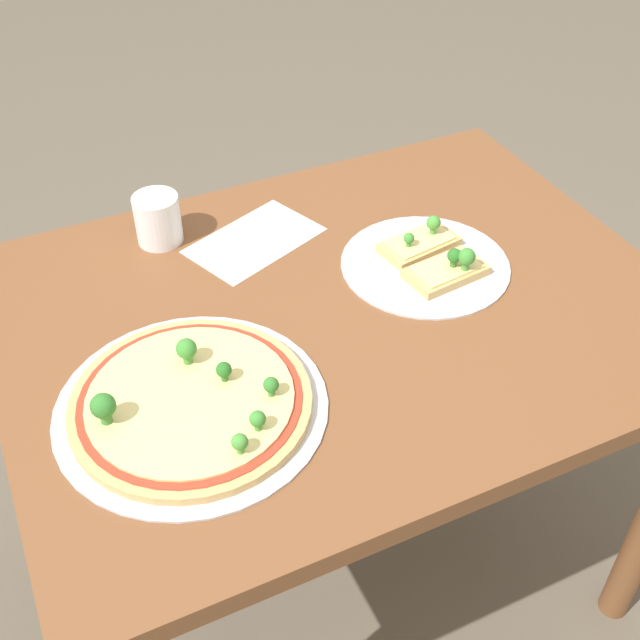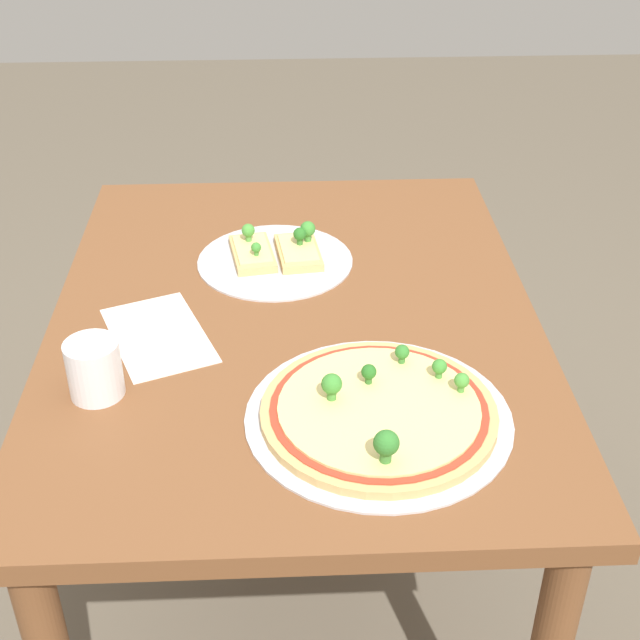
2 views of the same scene
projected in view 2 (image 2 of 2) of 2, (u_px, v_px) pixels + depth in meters
ground_plane at (300, 601)px, 1.95m from camera, size 8.00×8.00×0.00m
dining_table at (295, 363)px, 1.60m from camera, size 1.10×0.84×0.75m
pizza_tray_whole at (379, 412)px, 1.30m from camera, size 0.39×0.39×0.07m
pizza_tray_slice at (276, 254)px, 1.70m from camera, size 0.30×0.30×0.06m
drinking_cup at (94, 369)px, 1.33m from camera, size 0.08×0.08×0.09m
paper_menu at (158, 335)px, 1.49m from camera, size 0.27×0.22×0.00m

